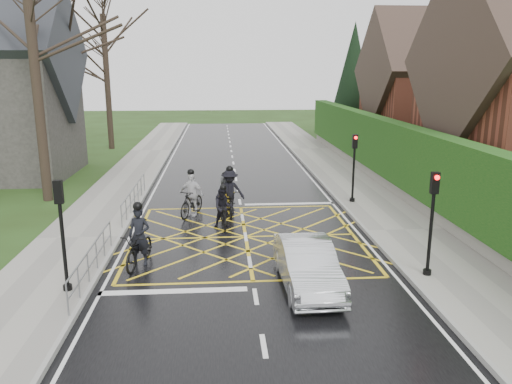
{
  "coord_description": "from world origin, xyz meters",
  "views": [
    {
      "loc": [
        -0.91,
        -17.41,
        5.98
      ],
      "look_at": [
        0.5,
        1.62,
        1.3
      ],
      "focal_mm": 35.0,
      "sensor_mm": 36.0,
      "label": 1
    }
  ],
  "objects": [
    {
      "name": "ground",
      "position": [
        0.0,
        0.0,
        0.0
      ],
      "size": [
        120.0,
        120.0,
        0.0
      ],
      "primitive_type": "plane",
      "color": "#1F3110",
      "rests_on": "ground"
    },
    {
      "name": "road",
      "position": [
        0.0,
        0.0,
        0.01
      ],
      "size": [
        9.0,
        80.0,
        0.01
      ],
      "primitive_type": "cube",
      "color": "black",
      "rests_on": "ground"
    },
    {
      "name": "sidewalk_right",
      "position": [
        6.0,
        0.0,
        0.07
      ],
      "size": [
        3.0,
        80.0,
        0.15
      ],
      "primitive_type": "cube",
      "color": "gray",
      "rests_on": "ground"
    },
    {
      "name": "sidewalk_left",
      "position": [
        -6.0,
        0.0,
        0.07
      ],
      "size": [
        3.0,
        80.0,
        0.15
      ],
      "primitive_type": "cube",
      "color": "gray",
      "rests_on": "ground"
    },
    {
      "name": "stone_wall",
      "position": [
        7.75,
        6.0,
        0.35
      ],
      "size": [
        0.5,
        38.0,
        0.7
      ],
      "primitive_type": "cube",
      "color": "slate",
      "rests_on": "ground"
    },
    {
      "name": "hedge",
      "position": [
        7.75,
        6.0,
        2.1
      ],
      "size": [
        0.9,
        38.0,
        2.8
      ],
      "primitive_type": "cube",
      "color": "#113E10",
      "rests_on": "stone_wall"
    },
    {
      "name": "house_far",
      "position": [
        14.75,
        18.0,
        4.36
      ],
      "size": [
        9.8,
        8.8,
        10.3
      ],
      "color": "brown",
      "rests_on": "ground"
    },
    {
      "name": "conifer",
      "position": [
        10.75,
        26.0,
        4.99
      ],
      "size": [
        4.6,
        4.6,
        10.0
      ],
      "color": "black",
      "rests_on": "ground"
    },
    {
      "name": "tree_near",
      "position": [
        -9.0,
        6.0,
        7.91
      ],
      "size": [
        9.24,
        9.24,
        11.44
      ],
      "color": "black",
      "rests_on": "ground"
    },
    {
      "name": "tree_mid",
      "position": [
        -10.0,
        14.0,
        8.63
      ],
      "size": [
        10.08,
        10.08,
        12.48
      ],
      "color": "black",
      "rests_on": "ground"
    },
    {
      "name": "tree_far",
      "position": [
        -9.3,
        22.0,
        7.19
      ],
      "size": [
        8.4,
        8.4,
        10.4
      ],
      "color": "black",
      "rests_on": "ground"
    },
    {
      "name": "railing_south",
      "position": [
        -4.65,
        -3.5,
        0.78
      ],
      "size": [
        0.05,
        5.04,
        1.03
      ],
      "color": "slate",
      "rests_on": "ground"
    },
    {
      "name": "railing_north",
      "position": [
        -4.65,
        4.0,
        0.79
      ],
      "size": [
        0.05,
        6.04,
        1.03
      ],
      "color": "slate",
      "rests_on": "ground"
    },
    {
      "name": "traffic_light_ne",
      "position": [
        5.1,
        4.2,
        1.66
      ],
      "size": [
        0.24,
        0.31,
        3.21
      ],
      "rotation": [
        0.0,
        0.0,
        3.14
      ],
      "color": "black",
      "rests_on": "ground"
    },
    {
      "name": "traffic_light_se",
      "position": [
        5.1,
        -4.2,
        1.66
      ],
      "size": [
        0.24,
        0.31,
        3.21
      ],
      "rotation": [
        0.0,
        0.0,
        3.14
      ],
      "color": "black",
      "rests_on": "ground"
    },
    {
      "name": "traffic_light_sw",
      "position": [
        -5.1,
        -4.5,
        1.66
      ],
      "size": [
        0.24,
        0.31,
        3.21
      ],
      "color": "black",
      "rests_on": "ground"
    },
    {
      "name": "cyclist_rear",
      "position": [
        -3.45,
        -2.45,
        0.66
      ],
      "size": [
        1.15,
        2.21,
        2.04
      ],
      "rotation": [
        0.0,
        0.0,
        -0.21
      ],
      "color": "black",
      "rests_on": "ground"
    },
    {
      "name": "cyclist_back",
      "position": [
        -0.79,
        1.16,
        0.65
      ],
      "size": [
        0.81,
        1.75,
        1.72
      ],
      "rotation": [
        0.0,
        0.0,
        0.08
      ],
      "color": "black",
      "rests_on": "ground"
    },
    {
      "name": "cyclist_mid",
      "position": [
        -0.49,
        3.13,
        0.76
      ],
      "size": [
        1.27,
        2.17,
        2.08
      ],
      "rotation": [
        0.0,
        0.0,
        0.05
      ],
      "color": "black",
      "rests_on": "ground"
    },
    {
      "name": "cyclist_front",
      "position": [
        -2.11,
        2.9,
        0.74
      ],
      "size": [
        1.32,
        2.06,
        2.01
      ],
      "rotation": [
        0.0,
        0.0,
        -0.41
      ],
      "color": "black",
      "rests_on": "ground"
    },
    {
      "name": "cyclist_lead",
      "position": [
        -0.7,
        3.64,
        0.59
      ],
      "size": [
        1.12,
        1.86,
        1.71
      ],
      "rotation": [
        0.0,
        0.0,
        0.31
      ],
      "color": "gold",
      "rests_on": "ground"
    },
    {
      "name": "car",
      "position": [
        1.5,
        -4.47,
        0.67
      ],
      "size": [
        1.52,
        4.08,
        1.33
      ],
      "primitive_type": "imported",
      "rotation": [
        0.0,
        0.0,
        0.03
      ],
      "color": "silver",
      "rests_on": "ground"
    }
  ]
}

